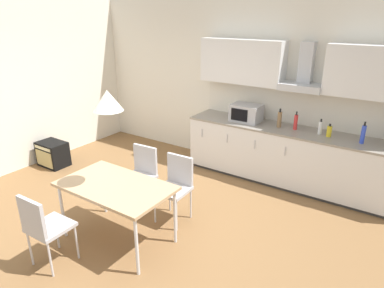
% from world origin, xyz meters
% --- Properties ---
extents(ground_plane, '(8.81, 7.64, 0.02)m').
position_xyz_m(ground_plane, '(0.00, 0.00, -0.01)').
color(ground_plane, brown).
extents(wall_back, '(7.05, 0.10, 2.84)m').
position_xyz_m(wall_back, '(0.00, 2.60, 1.42)').
color(wall_back, silver).
rests_on(wall_back, ground_plane).
extents(kitchen_counter, '(3.42, 0.68, 0.91)m').
position_xyz_m(kitchen_counter, '(1.17, 2.22, 0.46)').
color(kitchen_counter, '#333333').
rests_on(kitchen_counter, ground_plane).
extents(backsplash_tile, '(3.40, 0.02, 0.55)m').
position_xyz_m(backsplash_tile, '(1.17, 2.54, 1.19)').
color(backsplash_tile, silver).
rests_on(backsplash_tile, kitchen_counter).
extents(upper_wall_cabinets, '(3.40, 0.40, 0.70)m').
position_xyz_m(upper_wall_cabinets, '(1.17, 2.38, 1.84)').
color(upper_wall_cabinets, silver).
extents(microwave, '(0.48, 0.35, 0.28)m').
position_xyz_m(microwave, '(0.36, 2.22, 1.05)').
color(microwave, '#ADADB2').
rests_on(microwave, kitchen_counter).
extents(bottle_brown, '(0.07, 0.07, 0.30)m').
position_xyz_m(bottle_brown, '(0.93, 2.22, 1.04)').
color(bottle_brown, brown).
rests_on(bottle_brown, kitchen_counter).
extents(bottle_yellow, '(0.07, 0.07, 0.19)m').
position_xyz_m(bottle_yellow, '(1.68, 2.20, 0.99)').
color(bottle_yellow, yellow).
rests_on(bottle_yellow, kitchen_counter).
extents(bottle_red, '(0.06, 0.06, 0.28)m').
position_xyz_m(bottle_red, '(1.18, 2.25, 1.03)').
color(bottle_red, red).
rests_on(bottle_red, kitchen_counter).
extents(bottle_blue, '(0.06, 0.06, 0.31)m').
position_xyz_m(bottle_blue, '(2.13, 2.17, 1.04)').
color(bottle_blue, blue).
rests_on(bottle_blue, kitchen_counter).
extents(bottle_white, '(0.06, 0.06, 0.23)m').
position_xyz_m(bottle_white, '(1.55, 2.24, 1.01)').
color(bottle_white, white).
rests_on(bottle_white, kitchen_counter).
extents(dining_table, '(1.32, 0.78, 0.74)m').
position_xyz_m(dining_table, '(-0.04, -0.36, 0.69)').
color(dining_table, tan).
rests_on(dining_table, ground_plane).
extents(chair_far_right, '(0.42, 0.42, 0.87)m').
position_xyz_m(chair_far_right, '(0.25, 0.41, 0.53)').
color(chair_far_right, '#B2B2B7').
rests_on(chair_far_right, ground_plane).
extents(chair_near_left, '(0.41, 0.41, 0.87)m').
position_xyz_m(chair_near_left, '(-0.34, -1.13, 0.53)').
color(chair_near_left, '#B2B2B7').
rests_on(chair_near_left, ground_plane).
extents(chair_far_left, '(0.42, 0.42, 0.87)m').
position_xyz_m(chair_far_left, '(-0.34, 0.41, 0.53)').
color(chair_far_left, '#B2B2B7').
rests_on(chair_far_left, ground_plane).
extents(guitar_amp, '(0.52, 0.37, 0.44)m').
position_xyz_m(guitar_amp, '(-2.59, 0.53, 0.22)').
color(guitar_amp, black).
rests_on(guitar_amp, ground_plane).
extents(pendant_lamp, '(0.32, 0.32, 0.22)m').
position_xyz_m(pendant_lamp, '(-0.04, -0.36, 1.73)').
color(pendant_lamp, silver).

